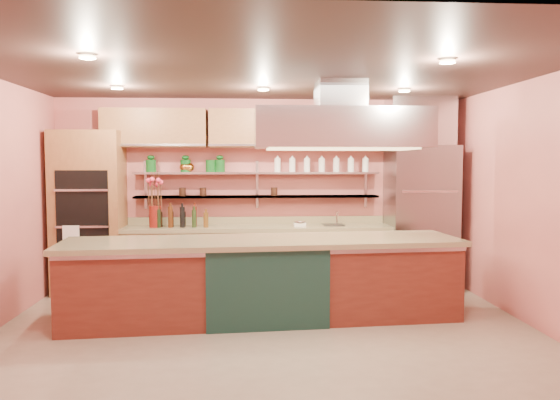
{
  "coord_description": "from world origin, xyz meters",
  "views": [
    {
      "loc": [
        -0.25,
        -5.7,
        1.86
      ],
      "look_at": [
        0.2,
        1.0,
        1.39
      ],
      "focal_mm": 35.0,
      "sensor_mm": 36.0,
      "label": 1
    }
  ],
  "objects": [
    {
      "name": "floor",
      "position": [
        0.0,
        0.0,
        -0.01
      ],
      "size": [
        6.0,
        5.0,
        0.02
      ],
      "primitive_type": "cube",
      "color": "gray",
      "rests_on": "ground"
    },
    {
      "name": "ceiling",
      "position": [
        0.0,
        0.0,
        2.8
      ],
      "size": [
        6.0,
        5.0,
        0.02
      ],
      "primitive_type": "cube",
      "color": "black",
      "rests_on": "wall_back"
    },
    {
      "name": "wall_back",
      "position": [
        0.0,
        2.5,
        1.4
      ],
      "size": [
        6.0,
        0.04,
        2.8
      ],
      "primitive_type": "cube",
      "color": "#C3635C",
      "rests_on": "floor"
    },
    {
      "name": "wall_front",
      "position": [
        0.0,
        -2.5,
        1.4
      ],
      "size": [
        6.0,
        0.04,
        2.8
      ],
      "primitive_type": "cube",
      "color": "#C3635C",
      "rests_on": "floor"
    },
    {
      "name": "wall_right",
      "position": [
        3.0,
        0.0,
        1.4
      ],
      "size": [
        0.04,
        5.0,
        2.8
      ],
      "primitive_type": "cube",
      "color": "#C3635C",
      "rests_on": "floor"
    },
    {
      "name": "oven_stack",
      "position": [
        -2.45,
        2.18,
        1.15
      ],
      "size": [
        0.95,
        0.64,
        2.3
      ],
      "primitive_type": "cube",
      "color": "#905B34",
      "rests_on": "floor"
    },
    {
      "name": "refrigerator",
      "position": [
        2.35,
        2.14,
        1.05
      ],
      "size": [
        0.95,
        0.72,
        2.1
      ],
      "primitive_type": "cube",
      "color": "gray",
      "rests_on": "floor"
    },
    {
      "name": "back_counter",
      "position": [
        -0.05,
        2.2,
        0.47
      ],
      "size": [
        3.84,
        0.64,
        0.93
      ],
      "primitive_type": "cube",
      "color": "tan",
      "rests_on": "floor"
    },
    {
      "name": "wall_shelf_lower",
      "position": [
        -0.05,
        2.37,
        1.35
      ],
      "size": [
        3.6,
        0.26,
        0.03
      ],
      "primitive_type": "cube",
      "color": "#B0B3B7",
      "rests_on": "wall_back"
    },
    {
      "name": "wall_shelf_upper",
      "position": [
        -0.05,
        2.37,
        1.7
      ],
      "size": [
        3.6,
        0.26,
        0.03
      ],
      "primitive_type": "cube",
      "color": "#B0B3B7",
      "rests_on": "wall_back"
    },
    {
      "name": "upper_cabinets",
      "position": [
        0.0,
        2.32,
        2.35
      ],
      "size": [
        4.6,
        0.36,
        0.55
      ],
      "primitive_type": "cube",
      "color": "#905B34",
      "rests_on": "wall_back"
    },
    {
      "name": "range_hood",
      "position": [
        0.88,
        0.68,
        2.25
      ],
      "size": [
        2.0,
        1.0,
        0.45
      ],
      "primitive_type": "cube",
      "color": "#B0B3B7",
      "rests_on": "ceiling"
    },
    {
      "name": "ceiling_downlights",
      "position": [
        0.0,
        0.2,
        2.77
      ],
      "size": [
        4.0,
        2.8,
        0.02
      ],
      "primitive_type": "cube",
      "color": "#FFE5A5",
      "rests_on": "ceiling"
    },
    {
      "name": "island",
      "position": [
        -0.02,
        0.68,
        0.48
      ],
      "size": [
        4.63,
        1.32,
        0.95
      ],
      "primitive_type": "cube",
      "rotation": [
        0.0,
        0.0,
        0.07
      ],
      "color": "maroon",
      "rests_on": "floor"
    },
    {
      "name": "flower_vase",
      "position": [
        -1.52,
        2.15,
        1.08
      ],
      "size": [
        0.19,
        0.19,
        0.31
      ],
      "primitive_type": "cylinder",
      "rotation": [
        0.0,
        0.0,
        0.09
      ],
      "color": "#5E120E",
      "rests_on": "back_counter"
    },
    {
      "name": "oil_bottle_cluster",
      "position": [
        -1.13,
        2.15,
        1.06
      ],
      "size": [
        0.81,
        0.52,
        0.25
      ],
      "primitive_type": "cube",
      "rotation": [
        0.0,
        0.0,
        -0.41
      ],
      "color": "black",
      "rests_on": "back_counter"
    },
    {
      "name": "kitchen_scale",
      "position": [
        0.56,
        2.15,
        0.98
      ],
      "size": [
        0.2,
        0.17,
        0.1
      ],
      "primitive_type": "cube",
      "rotation": [
        0.0,
        0.0,
        0.29
      ],
      "color": "white",
      "rests_on": "back_counter"
    },
    {
      "name": "bar_faucet",
      "position": [
        1.12,
        2.25,
        1.03
      ],
      "size": [
        0.03,
        0.03,
        0.2
      ],
      "primitive_type": "cylinder",
      "rotation": [
        0.0,
        0.0,
        0.28
      ],
      "color": "silver",
      "rests_on": "back_counter"
    },
    {
      "name": "copper_kettle",
      "position": [
        -1.06,
        2.37,
        1.78
      ],
      "size": [
        0.2,
        0.2,
        0.14
      ],
      "primitive_type": "ellipsoid",
      "rotation": [
        0.0,
        0.0,
        0.15
      ],
      "color": "#C1752C",
      "rests_on": "wall_shelf_upper"
    },
    {
      "name": "green_canister",
      "position": [
        -0.73,
        2.37,
        1.8
      ],
      "size": [
        0.17,
        0.17,
        0.18
      ],
      "primitive_type": "cylinder",
      "rotation": [
        0.0,
        0.0,
        0.16
      ],
      "color": "#0E4515",
      "rests_on": "wall_shelf_upper"
    }
  ]
}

